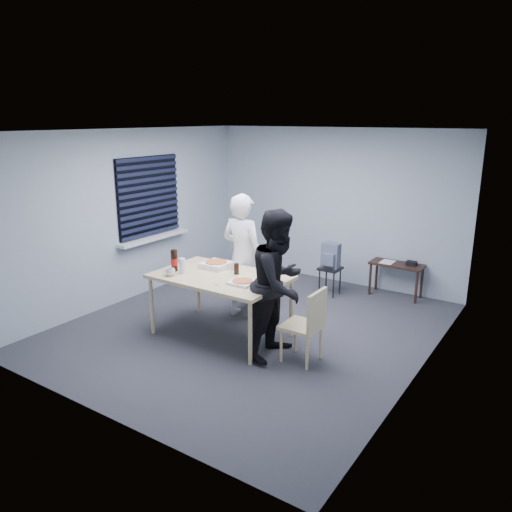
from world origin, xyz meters
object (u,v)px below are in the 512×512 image
Objects in this scene: person_white at (243,256)px; dining_table at (221,280)px; backpack at (330,256)px; soda_bottle at (174,261)px; mug_a at (170,272)px; side_table at (397,268)px; person_black at (279,284)px; chair_far at (253,274)px; chair_right at (308,321)px; mug_b at (233,266)px; stool at (330,274)px.

dining_table is at bearing 100.94° from person_white.
soda_bottle reaches higher than backpack.
dining_table is 0.64m from mug_a.
side_table is (1.55, 2.00, -0.42)m from person_white.
person_black reaches higher than backpack.
chair_far is 1.00× the size of chair_right.
chair_right is at bearing -92.49° from side_table.
mug_b is at bearing -120.77° from side_table.
backpack is at bearing 109.45° from chair_right.
backpack is (-0.00, -0.01, 0.30)m from stool.
chair_right is at bearing -14.81° from mug_b.
chair_far is at bearing 77.56° from mug_a.
person_white is 6.28× the size of soda_bottle.
chair_right is 2.74m from side_table.
soda_bottle is at bearing -176.38° from chair_right.
person_black is (1.11, -1.12, 0.37)m from chair_far.
person_black is 6.28× the size of soda_bottle.
dining_table is 5.94× the size of soda_bottle.
soda_bottle is at bearing -108.50° from chair_far.
soda_bottle is (-1.13, -2.36, 0.61)m from stool.
chair_far is 1.09× the size of side_table.
soda_bottle reaches higher than stool.
person_white is 1.11m from mug_a.
mug_b is at bearing 68.84° from person_black.
stool is at bearing 93.31° from backpack.
soda_bottle is at bearing -115.65° from stool.
dining_table reaches higher than side_table.
person_black reaches higher than dining_table.
person_white is 17.70× the size of mug_b.
dining_table is at bearing 15.86° from soda_bottle.
soda_bottle reaches higher than chair_far.
backpack is at bearing 9.93° from person_black.
mug_b is 0.78m from soda_bottle.
backpack is at bearing -150.54° from side_table.
mug_b is (-0.91, 0.35, -0.02)m from person_black.
mug_a reaches higher than chair_far.
stool is (0.51, 2.18, -0.41)m from dining_table.
side_table is at bearing 87.51° from chair_right.
backpack is at bearing -113.37° from person_white.
stool is 2.03m from mug_b.
backpack is at bearing 74.57° from mug_b.
backpack reaches higher than dining_table.
chair_right is 2.36m from backpack.
mug_a is at bearing -128.19° from mug_b.
person_black is 2.16× the size of side_table.
person_black is 1.46m from mug_a.
soda_bottle reaches higher than side_table.
person_white is (0.08, -0.38, 0.37)m from chair_far.
mug_a is (-1.03, -2.53, 0.22)m from backpack.
dining_table is at bearing 86.10° from person_black.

